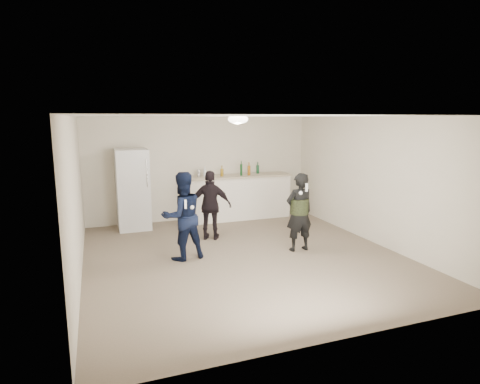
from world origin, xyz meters
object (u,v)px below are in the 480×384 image
object	(u,v)px
shaker	(199,173)
counter	(238,198)
woman	(299,212)
spectator	(211,205)
fridge	(133,189)
man	(182,216)

from	to	relation	value
shaker	counter	bearing A→B (deg)	-5.51
counter	woman	size ratio (longest dim) A/B	1.76
spectator	fridge	bearing A→B (deg)	-18.60
man	fridge	bearing A→B (deg)	-87.32
fridge	shaker	distance (m)	1.59
man	woman	xyz separation A→B (m)	(2.15, -0.29, -0.04)
counter	shaker	distance (m)	1.16
counter	fridge	size ratio (longest dim) A/B	1.44
shaker	woman	bearing A→B (deg)	-66.69
man	woman	distance (m)	2.17
man	woman	size ratio (longest dim) A/B	1.05
counter	fridge	xyz separation A→B (m)	(-2.52, -0.07, 0.38)
man	spectator	size ratio (longest dim) A/B	1.09
counter	shaker	world-z (taller)	shaker
fridge	man	distance (m)	2.44
man	shaker	bearing A→B (deg)	-122.56
woman	spectator	xyz separation A→B (m)	(-1.36, 1.25, -0.03)
counter	spectator	world-z (taller)	spectator
fridge	woman	size ratio (longest dim) A/B	1.22
spectator	man	bearing A→B (deg)	76.54
shaker	woman	distance (m)	3.08
fridge	woman	distance (m)	3.83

